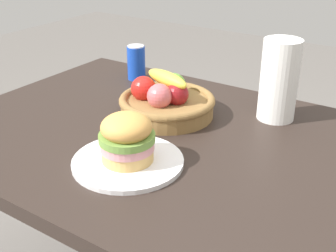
{
  "coord_description": "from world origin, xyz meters",
  "views": [
    {
      "loc": [
        0.55,
        -0.91,
        1.3
      ],
      "look_at": [
        -0.02,
        -0.06,
        0.81
      ],
      "focal_mm": 47.17,
      "sensor_mm": 36.0,
      "label": 1
    }
  ],
  "objects_px": {
    "sandwich": "(127,138)",
    "paper_towel_roll": "(279,80)",
    "plate": "(128,162)",
    "fruit_basket": "(166,101)",
    "soda_can": "(136,62)"
  },
  "relations": [
    {
      "from": "soda_can",
      "to": "fruit_basket",
      "type": "distance_m",
      "value": 0.35
    },
    {
      "from": "plate",
      "to": "soda_can",
      "type": "distance_m",
      "value": 0.62
    },
    {
      "from": "plate",
      "to": "paper_towel_roll",
      "type": "distance_m",
      "value": 0.51
    },
    {
      "from": "fruit_basket",
      "to": "paper_towel_roll",
      "type": "distance_m",
      "value": 0.34
    },
    {
      "from": "sandwich",
      "to": "fruit_basket",
      "type": "bearing_deg",
      "value": 106.14
    },
    {
      "from": "fruit_basket",
      "to": "paper_towel_roll",
      "type": "height_order",
      "value": "paper_towel_roll"
    },
    {
      "from": "sandwich",
      "to": "paper_towel_roll",
      "type": "bearing_deg",
      "value": 66.44
    },
    {
      "from": "plate",
      "to": "sandwich",
      "type": "relative_size",
      "value": 2.02
    },
    {
      "from": "soda_can",
      "to": "paper_towel_roll",
      "type": "xyz_separation_m",
      "value": [
        0.56,
        -0.05,
        0.06
      ]
    },
    {
      "from": "paper_towel_roll",
      "to": "fruit_basket",
      "type": "bearing_deg",
      "value": -150.25
    },
    {
      "from": "plate",
      "to": "soda_can",
      "type": "bearing_deg",
      "value": 125.35
    },
    {
      "from": "soda_can",
      "to": "fruit_basket",
      "type": "relative_size",
      "value": 0.43
    },
    {
      "from": "sandwich",
      "to": "fruit_basket",
      "type": "xyz_separation_m",
      "value": [
        -0.09,
        0.29,
        -0.03
      ]
    },
    {
      "from": "plate",
      "to": "fruit_basket",
      "type": "relative_size",
      "value": 0.95
    },
    {
      "from": "plate",
      "to": "fruit_basket",
      "type": "height_order",
      "value": "fruit_basket"
    }
  ]
}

